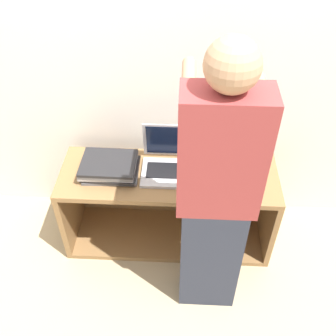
% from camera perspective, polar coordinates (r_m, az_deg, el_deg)
% --- Properties ---
extents(ground_plane, '(12.00, 12.00, 0.00)m').
position_cam_1_polar(ground_plane, '(2.81, -0.18, -13.55)').
color(ground_plane, tan).
extents(wall_back, '(8.00, 0.05, 2.40)m').
position_cam_1_polar(wall_back, '(2.44, 0.52, 14.85)').
color(wall_back, silver).
rests_on(wall_back, ground_plane).
extents(cart, '(1.40, 0.49, 0.62)m').
position_cam_1_polar(cart, '(2.76, 0.14, -4.67)').
color(cart, olive).
rests_on(cart, ground_plane).
extents(laptop_open, '(0.34, 0.31, 0.29)m').
position_cam_1_polar(laptop_open, '(2.49, 0.14, 0.87)').
color(laptop_open, '#B7B7BC').
rests_on(laptop_open, cart).
extents(laptop_stack_left, '(0.36, 0.29, 0.09)m').
position_cam_1_polar(laptop_stack_left, '(2.51, -8.47, 0.20)').
color(laptop_stack_left, slate).
rests_on(laptop_stack_left, cart).
extents(laptop_stack_right, '(0.35, 0.28, 0.06)m').
position_cam_1_polar(laptop_stack_right, '(2.49, 8.54, -0.65)').
color(laptop_stack_right, '#B7B7BC').
rests_on(laptop_stack_right, cart).
extents(person, '(0.40, 0.53, 1.73)m').
position_cam_1_polar(person, '(2.01, 7.01, -4.42)').
color(person, '#2D3342').
rests_on(person, ground_plane).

